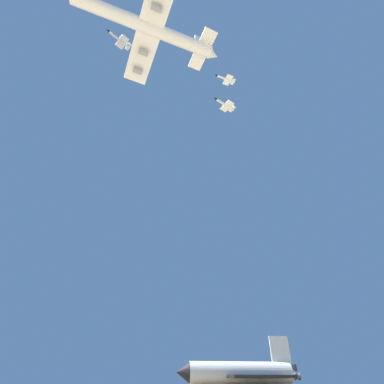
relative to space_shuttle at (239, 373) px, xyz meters
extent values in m
cylinder|color=white|center=(-0.53, -0.07, 0.05)|extent=(32.52, 10.23, 6.00)
cone|color=black|center=(17.31, 2.34, 0.05)|extent=(4.73, 6.18, 5.70)
ellipsoid|color=white|center=(12.35, 1.67, 1.70)|extent=(6.88, 4.82, 2.40)
cube|color=black|center=(-4.50, -0.61, -1.15)|extent=(21.05, 26.20, 0.70)
cube|color=white|center=(-14.41, -1.95, 6.65)|extent=(6.42, 1.45, 7.60)
cone|color=#595960|center=(-17.58, -2.38, 1.45)|extent=(2.67, 2.50, 2.20)
cone|color=#595960|center=(-17.36, -3.96, -0.95)|extent=(2.67, 2.50, 2.20)
cone|color=#595960|center=(-17.79, -0.79, -0.95)|extent=(2.67, 2.50, 2.20)
cylinder|color=white|center=(36.23, 36.78, 139.63)|extent=(65.25, 31.99, 6.40)
cone|color=white|center=(2.98, 21.71, 140.23)|extent=(7.03, 7.37, 5.76)
cube|color=white|center=(34.39, 35.98, 138.67)|extent=(35.67, 59.61, 2.68)
cylinder|color=gray|center=(43.43, 16.01, 135.78)|extent=(5.77, 4.69, 3.00)
cylinder|color=gray|center=(38.90, 26.03, 136.13)|extent=(5.77, 4.69, 3.00)
cylinder|color=gray|center=(29.83, 46.06, 136.82)|extent=(5.77, 4.69, 3.00)
cube|color=white|center=(9.00, 24.17, 147.83)|extent=(7.71, 4.23, 10.42)
cube|color=white|center=(8.91, 24.39, 140.43)|extent=(15.45, 22.94, 1.29)
cylinder|color=silver|center=(-4.86, -4.19, 132.60)|extent=(11.36, 8.92, 1.50)
cone|color=black|center=(1.17, 0.25, 132.60)|extent=(2.50, 2.39, 1.50)
cube|color=silver|center=(-6.07, -5.08, 132.40)|extent=(8.29, 9.05, 0.24)
cube|color=silver|center=(-9.29, -7.45, 134.55)|extent=(2.05, 1.58, 2.60)
cube|color=silver|center=(-9.29, -7.45, 132.80)|extent=(4.46, 5.05, 0.20)
cylinder|color=#999EA3|center=(53.99, 22.99, 154.03)|extent=(10.42, 10.08, 1.50)
cone|color=black|center=(59.40, 28.18, 154.03)|extent=(2.48, 2.47, 1.50)
cube|color=#999EA3|center=(52.91, 21.95, 153.83)|extent=(8.71, 8.82, 0.24)
cube|color=#999EA3|center=(50.02, 19.18, 155.98)|extent=(1.87, 1.81, 2.60)
cube|color=#999EA3|center=(50.02, 19.18, 154.23)|extent=(4.77, 4.85, 0.20)
cylinder|color=silver|center=(-8.34, -11.43, 168.08)|extent=(12.52, 6.57, 1.50)
cone|color=black|center=(-1.47, -8.43, 168.08)|extent=(2.43, 2.17, 1.50)
cube|color=silver|center=(-9.72, -12.03, 167.88)|extent=(7.23, 9.09, 0.24)
cube|color=silver|center=(-13.39, -13.62, 170.03)|extent=(2.28, 1.14, 2.60)
cube|color=silver|center=(-13.39, -13.62, 168.28)|extent=(3.75, 5.20, 0.20)
camera|label=1|loc=(13.32, 104.73, -2.89)|focal=26.55mm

